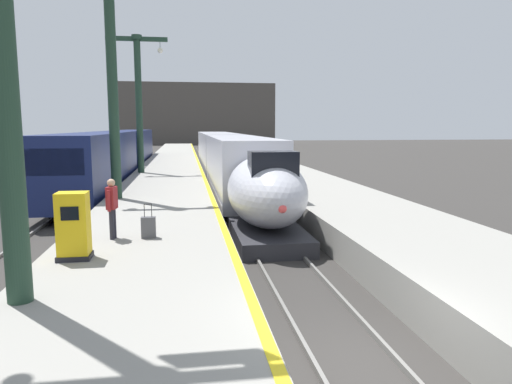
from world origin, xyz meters
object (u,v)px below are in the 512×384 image
station_column_far (138,91)px  passenger_near_edge (112,204)px  regional_train_adjacent (118,153)px  highspeed_train_main (228,159)px  rolling_suitcase (148,227)px  ticket_machine_yellow (74,228)px  station_column_mid (112,64)px

station_column_far → passenger_near_edge: size_ratio=5.37×
regional_train_adjacent → highspeed_train_main: bearing=-36.2°
highspeed_train_main → regional_train_adjacent: regional_train_adjacent is taller
station_column_far → rolling_suitcase: 20.21m
ticket_machine_yellow → station_column_far: bearing=90.9°
station_column_mid → rolling_suitcase: 9.67m
station_column_far → passenger_near_edge: (0.95, -19.39, -4.48)m
highspeed_train_main → ticket_machine_yellow: bearing=-105.0°
regional_train_adjacent → station_column_far: (2.20, -5.25, 4.39)m
highspeed_train_main → rolling_suitcase: highspeed_train_main is taller
regional_train_adjacent → rolling_suitcase: (4.13, -24.69, -0.77)m
station_column_far → passenger_near_edge: station_column_far is taller
regional_train_adjacent → ticket_machine_yellow: (2.55, -26.60, -0.34)m
passenger_near_edge → ticket_machine_yellow: (-0.60, -1.96, -0.25)m
station_column_mid → station_column_far: station_column_mid is taller
station_column_mid → ticket_machine_yellow: bearing=-87.9°
regional_train_adjacent → rolling_suitcase: 25.05m
station_column_mid → rolling_suitcase: bearing=-76.1°
passenger_near_edge → ticket_machine_yellow: passenger_near_edge is taller
regional_train_adjacent → passenger_near_edge: bearing=-82.7°
regional_train_adjacent → station_column_mid: bearing=-82.6°
station_column_far → ticket_machine_yellow: 21.87m
highspeed_train_main → station_column_mid: 13.40m
regional_train_adjacent → passenger_near_edge: regional_train_adjacent is taller
regional_train_adjacent → station_column_far: 7.19m
highspeed_train_main → regional_train_adjacent: size_ratio=1.03×
station_column_mid → rolling_suitcase: station_column_mid is taller
ticket_machine_yellow → regional_train_adjacent: bearing=95.5°
station_column_mid → station_column_far: size_ratio=1.06×
highspeed_train_main → regional_train_adjacent: 10.04m
highspeed_train_main → ticket_machine_yellow: highspeed_train_main is taller
highspeed_train_main → rolling_suitcase: 19.19m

